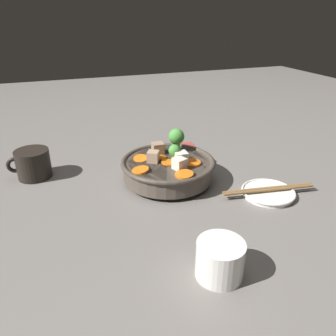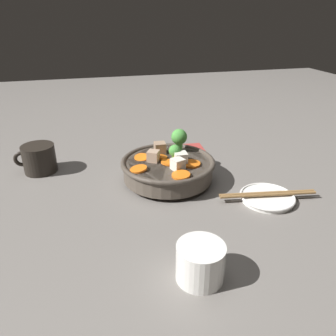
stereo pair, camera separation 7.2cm
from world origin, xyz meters
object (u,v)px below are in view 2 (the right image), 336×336
chopsticks_pair (268,194)px  stirfry_bowl (168,167)px  side_saucer (267,197)px  tea_cup (200,262)px  dark_mug (39,159)px

chopsticks_pair → stirfry_bowl: bearing=-37.9°
side_saucer → tea_cup: size_ratio=1.58×
stirfry_bowl → tea_cup: stirfry_bowl is taller
side_saucer → dark_mug: size_ratio=1.17×
dark_mug → side_saucer: bearing=150.7°
side_saucer → stirfry_bowl: bearing=-37.9°
dark_mug → chopsticks_pair: bearing=150.7°
chopsticks_pair → dark_mug: bearing=-29.3°
chopsticks_pair → side_saucer: bearing=153.4°
stirfry_bowl → dark_mug: bearing=-23.2°
side_saucer → tea_cup: (0.23, 0.19, 0.03)m
dark_mug → tea_cup: bearing=120.8°
tea_cup → side_saucer: bearing=-140.6°
tea_cup → dark_mug: size_ratio=0.74×
stirfry_bowl → chopsticks_pair: bearing=142.1°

